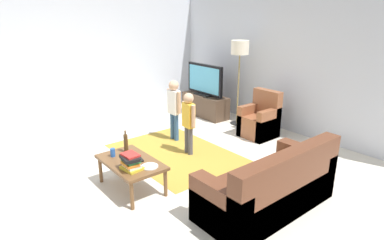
{
  "coord_description": "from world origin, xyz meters",
  "views": [
    {
      "loc": [
        3.96,
        -2.62,
        2.33
      ],
      "look_at": [
        0.0,
        0.6,
        0.65
      ],
      "focal_mm": 30.85,
      "sensor_mm": 36.0,
      "label": 1
    }
  ],
  "objects_px": {
    "couch": "(272,189)",
    "child_center": "(189,118)",
    "armchair": "(261,121)",
    "floor_lamp": "(240,52)",
    "coffee_table": "(131,164)",
    "child_near_tv": "(174,105)",
    "book_stack": "(131,162)",
    "soda_can": "(113,153)",
    "tv_stand": "(205,106)",
    "tv_remote": "(140,159)",
    "bottle": "(126,143)",
    "plate": "(150,166)",
    "tv": "(205,80)"
  },
  "relations": [
    {
      "from": "couch",
      "to": "child_center",
      "type": "distance_m",
      "value": 2.04
    },
    {
      "from": "armchair",
      "to": "floor_lamp",
      "type": "xyz_separation_m",
      "value": [
        -0.8,
        0.19,
        1.25
      ]
    },
    {
      "from": "child_center",
      "to": "coffee_table",
      "type": "bearing_deg",
      "value": -71.94
    },
    {
      "from": "armchair",
      "to": "coffee_table",
      "type": "height_order",
      "value": "armchair"
    },
    {
      "from": "floor_lamp",
      "to": "child_near_tv",
      "type": "xyz_separation_m",
      "value": [
        -0.1,
        -1.61,
        -0.85
      ]
    },
    {
      "from": "child_center",
      "to": "book_stack",
      "type": "distance_m",
      "value": 1.62
    },
    {
      "from": "floor_lamp",
      "to": "book_stack",
      "type": "distance_m",
      "value": 3.66
    },
    {
      "from": "armchair",
      "to": "soda_can",
      "type": "height_order",
      "value": "armchair"
    },
    {
      "from": "floor_lamp",
      "to": "tv_stand",
      "type": "bearing_deg",
      "value": -170.2
    },
    {
      "from": "tv_stand",
      "to": "soda_can",
      "type": "distance_m",
      "value": 3.53
    },
    {
      "from": "child_center",
      "to": "tv_remote",
      "type": "height_order",
      "value": "child_center"
    },
    {
      "from": "couch",
      "to": "bottle",
      "type": "distance_m",
      "value": 2.1
    },
    {
      "from": "coffee_table",
      "to": "plate",
      "type": "xyz_separation_m",
      "value": [
        0.32,
        0.1,
        0.06
      ]
    },
    {
      "from": "tv_stand",
      "to": "plate",
      "type": "xyz_separation_m",
      "value": [
        2.22,
        -2.91,
        0.18
      ]
    },
    {
      "from": "armchair",
      "to": "soda_can",
      "type": "relative_size",
      "value": 7.5
    },
    {
      "from": "book_stack",
      "to": "soda_can",
      "type": "distance_m",
      "value": 0.51
    },
    {
      "from": "child_center",
      "to": "coffee_table",
      "type": "distance_m",
      "value": 1.45
    },
    {
      "from": "child_near_tv",
      "to": "child_center",
      "type": "height_order",
      "value": "child_near_tv"
    },
    {
      "from": "tv_remote",
      "to": "coffee_table",
      "type": "bearing_deg",
      "value": -100.3
    },
    {
      "from": "tv_stand",
      "to": "tv_remote",
      "type": "distance_m",
      "value": 3.49
    },
    {
      "from": "couch",
      "to": "tv_remote",
      "type": "relative_size",
      "value": 10.59
    },
    {
      "from": "tv_remote",
      "to": "soda_can",
      "type": "xyz_separation_m",
      "value": [
        -0.33,
        -0.24,
        0.05
      ]
    },
    {
      "from": "coffee_table",
      "to": "floor_lamp",
      "type": "bearing_deg",
      "value": 107.94
    },
    {
      "from": "floor_lamp",
      "to": "tv_remote",
      "type": "xyz_separation_m",
      "value": [
        1.07,
        -3.04,
        -1.11
      ]
    },
    {
      "from": "tv",
      "to": "floor_lamp",
      "type": "bearing_deg",
      "value": 11.11
    },
    {
      "from": "plate",
      "to": "floor_lamp",
      "type": "bearing_deg",
      "value": 113.69
    },
    {
      "from": "tv_remote",
      "to": "armchair",
      "type": "bearing_deg",
      "value": 107.7
    },
    {
      "from": "child_center",
      "to": "plate",
      "type": "height_order",
      "value": "child_center"
    },
    {
      "from": "armchair",
      "to": "tv",
      "type": "bearing_deg",
      "value": 179.37
    },
    {
      "from": "coffee_table",
      "to": "book_stack",
      "type": "bearing_deg",
      "value": -27.39
    },
    {
      "from": "tv",
      "to": "book_stack",
      "type": "relative_size",
      "value": 3.79
    },
    {
      "from": "coffee_table",
      "to": "plate",
      "type": "distance_m",
      "value": 0.34
    },
    {
      "from": "tv_stand",
      "to": "child_center",
      "type": "height_order",
      "value": "child_center"
    },
    {
      "from": "plate",
      "to": "soda_can",
      "type": "bearing_deg",
      "value": -159.87
    },
    {
      "from": "floor_lamp",
      "to": "plate",
      "type": "xyz_separation_m",
      "value": [
        1.34,
        -3.06,
        -1.12
      ]
    },
    {
      "from": "tv",
      "to": "child_center",
      "type": "relative_size",
      "value": 1.03
    },
    {
      "from": "couch",
      "to": "floor_lamp",
      "type": "xyz_separation_m",
      "value": [
        -2.57,
        2.1,
        1.25
      ]
    },
    {
      "from": "armchair",
      "to": "coffee_table",
      "type": "bearing_deg",
      "value": -85.79
    },
    {
      "from": "tv",
      "to": "plate",
      "type": "relative_size",
      "value": 5.0
    },
    {
      "from": "book_stack",
      "to": "soda_can",
      "type": "relative_size",
      "value": 2.42
    },
    {
      "from": "bottle",
      "to": "tv_remote",
      "type": "relative_size",
      "value": 1.91
    },
    {
      "from": "child_center",
      "to": "tv_stand",
      "type": "bearing_deg",
      "value": 131.39
    },
    {
      "from": "armchair",
      "to": "soda_can",
      "type": "distance_m",
      "value": 3.1
    },
    {
      "from": "floor_lamp",
      "to": "plate",
      "type": "distance_m",
      "value": 3.53
    },
    {
      "from": "tv_stand",
      "to": "coffee_table",
      "type": "relative_size",
      "value": 1.2
    },
    {
      "from": "tv_stand",
      "to": "book_stack",
      "type": "distance_m",
      "value": 3.79
    },
    {
      "from": "floor_lamp",
      "to": "book_stack",
      "type": "height_order",
      "value": "floor_lamp"
    },
    {
      "from": "tv_stand",
      "to": "armchair",
      "type": "distance_m",
      "value": 1.69
    },
    {
      "from": "floor_lamp",
      "to": "tv_remote",
      "type": "bearing_deg",
      "value": -70.56
    },
    {
      "from": "armchair",
      "to": "plate",
      "type": "bearing_deg",
      "value": -79.37
    }
  ]
}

